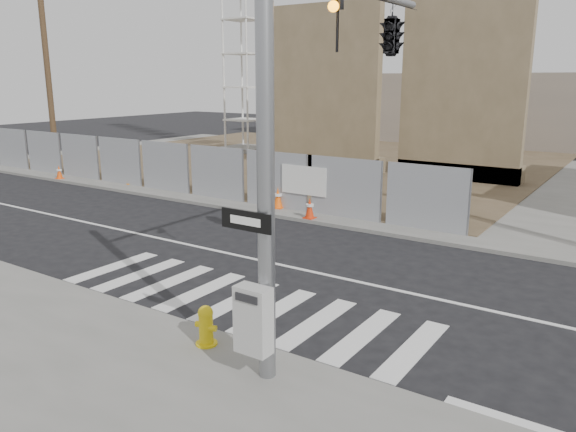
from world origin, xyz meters
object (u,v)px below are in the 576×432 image
Objects in this scene: traffic_cone_a at (59,172)px; fire_hydrant at (206,325)px; traffic_cone_d at (310,208)px; crane_tower at (243,4)px; traffic_cone_c at (278,198)px; traffic_cone_b at (130,175)px; signal_pole at (356,71)px.

fire_hydrant is at bearing -27.36° from traffic_cone_a.
fire_hydrant reaches higher than traffic_cone_d.
crane_tower reaches higher than traffic_cone_d.
traffic_cone_d is at bearing -20.89° from traffic_cone_c.
traffic_cone_c is 1.88m from traffic_cone_d.
traffic_cone_d is at bearing -5.50° from traffic_cone_b.
signal_pole reaches higher than fire_hydrant.
traffic_cone_d reaches higher than traffic_cone_a.
crane_tower is at bearing 106.64° from fire_hydrant.
traffic_cone_c is (8.14, -0.28, -0.02)m from traffic_cone_b.
traffic_cone_b reaches higher than fire_hydrant.
traffic_cone_a is 11.92m from traffic_cone_c.
traffic_cone_a is 0.83× the size of traffic_cone_c.
fire_hydrant is at bearing -36.40° from traffic_cone_b.
crane_tower is 26.19× the size of traffic_cone_d.
traffic_cone_d is (-4.79, 6.27, -4.32)m from signal_pole.
traffic_cone_c is (11.90, 0.67, 0.06)m from traffic_cone_a.
traffic_cone_b is 1.14× the size of traffic_cone_d.
traffic_cone_b is (2.81, -11.83, -8.52)m from crane_tower.
fire_hydrant is (-1.49, -2.50, -4.30)m from signal_pole.
traffic_cone_a is (-16.95, 8.77, -0.05)m from fire_hydrant.
traffic_cone_a is 0.90× the size of traffic_cone_d.
signal_pole is 10.46m from traffic_cone_c.
signal_pole reaches higher than traffic_cone_d.
signal_pole is 9.68× the size of fire_hydrant.
traffic_cone_a is at bearing -94.25° from crane_tower.
traffic_cone_d is (13.65, 0.00, 0.03)m from traffic_cone_a.
traffic_cone_b is (3.76, 0.95, 0.08)m from traffic_cone_a.
signal_pole is at bearing -18.76° from traffic_cone_a.
signal_pole is 26.21m from crane_tower.
crane_tower is 18.42m from traffic_cone_c.
traffic_cone_c reaches higher than traffic_cone_a.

